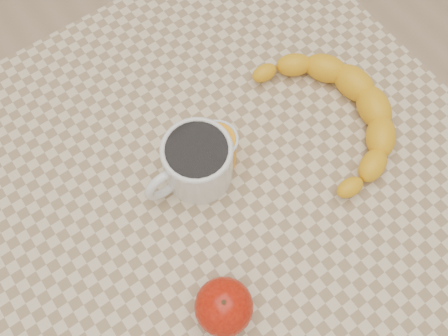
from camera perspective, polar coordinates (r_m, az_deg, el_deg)
ground at (r=1.50m, az=0.00°, el=-11.96°), size 3.00×3.00×0.00m
table at (r=0.86m, az=0.00°, el=-2.84°), size 0.80×0.80×0.75m
coffee_mug at (r=0.74m, az=-3.21°, el=0.74°), size 0.15×0.11×0.09m
orange_juice_glass at (r=0.75m, az=-0.82°, el=2.13°), size 0.06×0.06×0.08m
apple at (r=0.69m, az=-0.02°, el=-15.56°), size 0.08×0.08×0.07m
banana at (r=0.82m, az=12.40°, el=5.89°), size 0.38×0.43×0.05m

